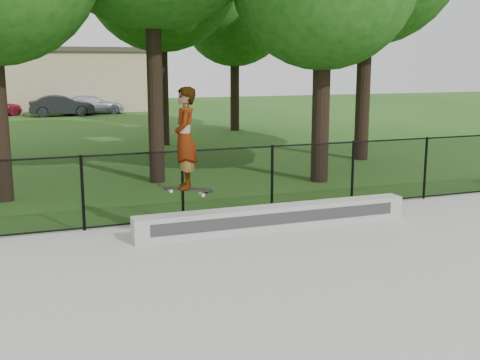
{
  "coord_description": "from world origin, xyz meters",
  "views": [
    {
      "loc": [
        -5.12,
        -5.82,
        3.3
      ],
      "look_at": [
        -1.38,
        4.2,
        1.2
      ],
      "focal_mm": 45.0,
      "sensor_mm": 36.0,
      "label": 1
    }
  ],
  "objects_px": {
    "car_b": "(62,106)",
    "car_c": "(92,105)",
    "skater_airborne": "(185,140)",
    "grind_ledge": "(275,217)"
  },
  "relations": [
    {
      "from": "car_b",
      "to": "grind_ledge",
      "type": "bearing_deg",
      "value": -175.11
    },
    {
      "from": "grind_ledge",
      "to": "car_b",
      "type": "relative_size",
      "value": 1.58
    },
    {
      "from": "car_b",
      "to": "car_c",
      "type": "xyz_separation_m",
      "value": [
        1.99,
        1.06,
        -0.06
      ]
    },
    {
      "from": "car_b",
      "to": "car_c",
      "type": "distance_m",
      "value": 2.25
    },
    {
      "from": "car_c",
      "to": "skater_airborne",
      "type": "xyz_separation_m",
      "value": [
        -1.91,
        -29.78,
        1.34
      ]
    },
    {
      "from": "car_c",
      "to": "skater_airborne",
      "type": "height_order",
      "value": "skater_airborne"
    },
    {
      "from": "car_c",
      "to": "skater_airborne",
      "type": "relative_size",
      "value": 1.89
    },
    {
      "from": "grind_ledge",
      "to": "car_c",
      "type": "distance_m",
      "value": 29.66
    },
    {
      "from": "car_b",
      "to": "skater_airborne",
      "type": "relative_size",
      "value": 1.8
    },
    {
      "from": "grind_ledge",
      "to": "skater_airborne",
      "type": "relative_size",
      "value": 2.86
    }
  ]
}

